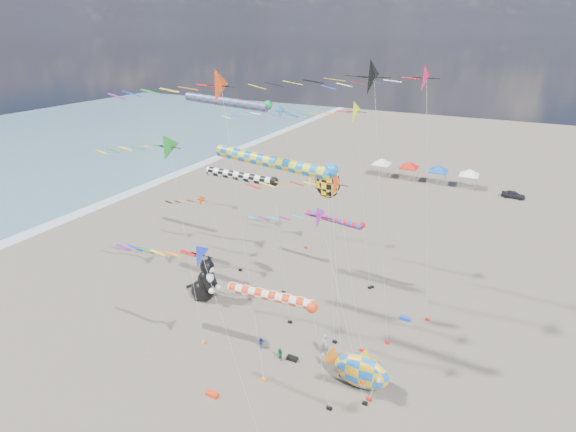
% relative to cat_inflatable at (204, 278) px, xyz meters
% --- Properties ---
extents(ground, '(260.00, 260.00, 0.00)m').
position_rel_cat_inflatable_xyz_m(ground, '(10.02, -12.17, -2.46)').
color(ground, brown).
rests_on(ground, ground).
extents(delta_kite_0, '(12.11, 2.35, 22.76)m').
position_rel_cat_inflatable_xyz_m(delta_kite_0, '(6.86, -7.12, 18.80)').
color(delta_kite_0, '#EA4210').
rests_on(delta_kite_0, ground).
extents(delta_kite_1, '(9.86, 1.72, 17.43)m').
position_rel_cat_inflatable_xyz_m(delta_kite_1, '(0.22, 14.76, 13.67)').
color(delta_kite_1, '#2280CD').
rests_on(delta_kite_1, ground).
extents(delta_kite_2, '(11.29, 2.31, 18.90)m').
position_rel_cat_inflatable_xyz_m(delta_kite_2, '(10.28, 9.33, 14.98)').
color(delta_kite_2, '#E9FF10').
rests_on(delta_kite_2, ground).
extents(delta_kite_3, '(13.12, 2.81, 23.18)m').
position_rel_cat_inflatable_xyz_m(delta_kite_3, '(14.11, 1.47, 19.07)').
color(delta_kite_3, black).
rests_on(delta_kite_3, ground).
extents(delta_kite_4, '(9.65, 1.57, 7.81)m').
position_rel_cat_inflatable_xyz_m(delta_kite_4, '(-5.35, 6.38, 4.16)').
color(delta_kite_4, '#FD4A0A').
rests_on(delta_kite_4, ground).
extents(delta_kite_5, '(9.72, 1.82, 14.16)m').
position_rel_cat_inflatable_xyz_m(delta_kite_5, '(13.33, -5.90, 10.44)').
color(delta_kite_5, purple).
rests_on(delta_kite_5, ground).
extents(delta_kite_6, '(11.23, 2.33, 22.53)m').
position_rel_cat_inflatable_xyz_m(delta_kite_6, '(16.75, 6.42, 18.60)').
color(delta_kite_6, '#DA1648').
rests_on(delta_kite_6, ground).
extents(delta_kite_7, '(9.55, 2.20, 17.85)m').
position_rel_cat_inflatable_xyz_m(delta_kite_7, '(0.89, -5.63, 13.99)').
color(delta_kite_7, '#1C8D25').
rests_on(delta_kite_7, ground).
extents(delta_kite_8, '(9.54, 2.02, 15.22)m').
position_rel_cat_inflatable_xyz_m(delta_kite_8, '(13.04, -0.48, 11.41)').
color(delta_kite_8, '#F63811').
rests_on(delta_kite_8, ground).
extents(delta_kite_9, '(11.59, 1.77, 13.11)m').
position_rel_cat_inflatable_xyz_m(delta_kite_9, '(7.59, -12.10, 9.36)').
color(delta_kite_9, '#1C34E3').
rests_on(delta_kite_9, ground).
extents(windsock_0, '(7.95, 0.78, 8.47)m').
position_rel_cat_inflatable_xyz_m(windsock_0, '(12.03, -7.48, 5.58)').
color(windsock_0, '#E83C10').
rests_on(windsock_0, ground).
extents(windsock_1, '(8.15, 0.81, 13.76)m').
position_rel_cat_inflatable_xyz_m(windsock_1, '(4.93, 0.32, 10.83)').
color(windsock_1, black).
rests_on(windsock_1, ground).
extents(windsock_2, '(7.81, 0.62, 7.10)m').
position_rel_cat_inflatable_xyz_m(windsock_2, '(9.95, 9.61, 4.28)').
color(windsock_2, red).
rests_on(windsock_2, ground).
extents(windsock_3, '(10.52, 0.82, 19.12)m').
position_rel_cat_inflatable_xyz_m(windsock_3, '(0.94, 4.52, 16.17)').
color(windsock_3, '#177F45').
rests_on(windsock_3, ground).
extents(windsock_4, '(10.51, 0.91, 16.84)m').
position_rel_cat_inflatable_xyz_m(windsock_4, '(10.45, -3.99, 13.88)').
color(windsock_4, blue).
rests_on(windsock_4, ground).
extents(angelfish_kite, '(3.74, 3.02, 14.86)m').
position_rel_cat_inflatable_xyz_m(angelfish_kite, '(11.75, 1.51, 10.97)').
color(angelfish_kite, yellow).
rests_on(angelfish_kite, ground).
extents(cat_inflatable, '(3.89, 2.37, 4.92)m').
position_rel_cat_inflatable_xyz_m(cat_inflatable, '(0.00, 0.00, 0.00)').
color(cat_inflatable, black).
rests_on(cat_inflatable, ground).
extents(fish_inflatable, '(5.65, 2.26, 3.63)m').
position_rel_cat_inflatable_xyz_m(fish_inflatable, '(17.49, -4.38, -0.98)').
color(fish_inflatable, blue).
rests_on(fish_inflatable, ground).
extents(person_adult, '(0.81, 0.74, 1.87)m').
position_rel_cat_inflatable_xyz_m(person_adult, '(13.78, -2.23, -1.53)').
color(person_adult, gray).
rests_on(person_adult, ground).
extents(child_green, '(0.72, 0.67, 1.17)m').
position_rel_cat_inflatable_xyz_m(child_green, '(10.79, -4.56, -1.87)').
color(child_green, '#197235').
rests_on(child_green, ground).
extents(child_blue, '(0.64, 0.58, 1.05)m').
position_rel_cat_inflatable_xyz_m(child_blue, '(8.65, -3.93, -1.93)').
color(child_blue, '#1E349B').
rests_on(child_blue, ground).
extents(kite_bag_0, '(0.90, 0.44, 0.30)m').
position_rel_cat_inflatable_xyz_m(kite_bag_0, '(18.54, 5.53, -2.31)').
color(kite_bag_0, blue).
rests_on(kite_bag_0, ground).
extents(kite_bag_2, '(0.90, 0.44, 0.30)m').
position_rel_cat_inflatable_xyz_m(kite_bag_2, '(8.16, -10.18, -2.31)').
color(kite_bag_2, red).
rests_on(kite_bag_2, ground).
extents(kite_bag_3, '(0.90, 0.44, 0.30)m').
position_rel_cat_inflatable_xyz_m(kite_bag_3, '(11.68, -4.06, -2.31)').
color(kite_bag_3, black).
rests_on(kite_bag_3, ground).
extents(tent_row, '(19.20, 4.20, 3.80)m').
position_rel_cat_inflatable_xyz_m(tent_row, '(11.52, 47.83, 0.69)').
color(tent_row, white).
rests_on(tent_row, ground).
extents(parked_car, '(3.61, 1.80, 1.18)m').
position_rel_cat_inflatable_xyz_m(parked_car, '(26.12, 45.83, -1.87)').
color(parked_car, '#26262D').
rests_on(parked_car, ground).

